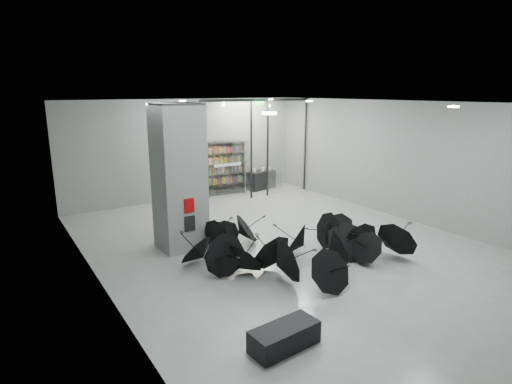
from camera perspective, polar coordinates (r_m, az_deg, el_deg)
room at (r=10.95m, az=5.66°, el=5.98°), size 14.00×14.02×4.01m
column at (r=11.53m, az=-10.57°, el=1.96°), size 1.20×1.20×4.00m
fire_cabinet at (r=11.13m, az=-9.17°, el=-1.86°), size 0.28×0.04×0.38m
info_panel at (r=11.28m, az=-9.08°, el=-4.30°), size 0.30×0.03×0.42m
exit_sign at (r=16.55m, az=0.61°, el=12.07°), size 0.30×0.06×0.15m
glass_partition at (r=16.84m, az=0.19°, el=6.51°), size 5.06×0.08×4.00m
bench at (r=7.57m, az=3.92°, el=-19.24°), size 1.27×0.61×0.40m
bookshelf at (r=17.59m, az=-4.62°, el=3.26°), size 2.07×0.72×2.23m
shop_counter at (r=18.61m, az=0.71°, el=1.68°), size 1.46×0.83×0.82m
umbrella_cluster at (r=10.79m, az=5.08°, el=-8.05°), size 5.78×4.74×1.32m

